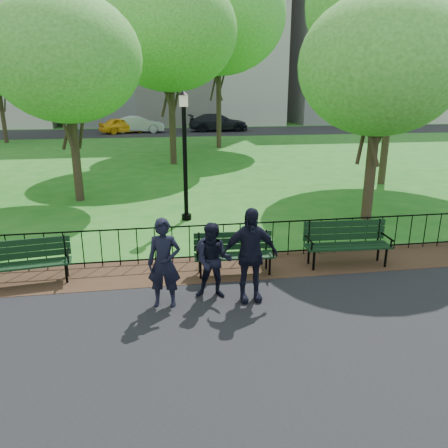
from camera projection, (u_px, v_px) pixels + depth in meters
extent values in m
plane|color=#1F681B|center=(209.00, 299.00, 8.45)|extent=(120.00, 120.00, 0.00)
cube|color=black|center=(246.00, 428.00, 5.24)|extent=(60.00, 9.20, 0.01)
cube|color=#341E15|center=(201.00, 269.00, 9.86)|extent=(60.00, 1.60, 0.01)
cube|color=black|center=(162.00, 132.00, 41.45)|extent=(70.00, 9.00, 0.01)
cylinder|color=black|center=(198.00, 226.00, 10.07)|extent=(24.00, 0.04, 0.04)
cylinder|color=black|center=(198.00, 256.00, 10.30)|extent=(24.00, 0.04, 0.04)
cylinder|color=black|center=(198.00, 243.00, 10.20)|extent=(0.02, 0.02, 0.90)
cube|color=silver|center=(366.00, 21.00, 54.17)|extent=(20.00, 15.00, 24.00)
cube|color=black|center=(234.00, 256.00, 9.48)|extent=(1.75, 0.54, 0.04)
cube|color=black|center=(233.00, 238.00, 9.62)|extent=(1.73, 0.11, 0.43)
cylinder|color=black|center=(201.00, 270.00, 9.29)|extent=(0.05, 0.05, 0.43)
cylinder|color=black|center=(270.00, 267.00, 9.46)|extent=(0.05, 0.05, 0.43)
cylinder|color=black|center=(200.00, 264.00, 9.62)|extent=(0.05, 0.05, 0.43)
cylinder|color=black|center=(266.00, 261.00, 9.79)|extent=(0.05, 0.05, 0.43)
cylinder|color=black|center=(197.00, 250.00, 9.33)|extent=(0.06, 0.54, 0.04)
cylinder|color=black|center=(272.00, 247.00, 9.52)|extent=(0.06, 0.54, 0.04)
ellipsoid|color=black|center=(206.00, 248.00, 9.24)|extent=(0.43, 0.31, 0.46)
cube|color=black|center=(26.00, 265.00, 8.97)|extent=(1.81, 0.70, 0.04)
cube|color=black|center=(26.00, 245.00, 9.10)|extent=(1.75, 0.27, 0.44)
cylinder|color=black|center=(66.00, 274.00, 9.09)|extent=(0.05, 0.05, 0.44)
cylinder|color=black|center=(67.00, 267.00, 9.41)|extent=(0.05, 0.05, 0.44)
cylinder|color=black|center=(68.00, 253.00, 9.15)|extent=(0.11, 0.55, 0.04)
cube|color=black|center=(348.00, 246.00, 9.91)|extent=(1.96, 0.61, 0.04)
cube|color=black|center=(344.00, 227.00, 10.07)|extent=(1.94, 0.14, 0.48)
cylinder|color=black|center=(314.00, 261.00, 9.71)|extent=(0.05, 0.05, 0.48)
cylinder|color=black|center=(386.00, 258.00, 9.89)|extent=(0.05, 0.05, 0.48)
cylinder|color=black|center=(309.00, 254.00, 10.08)|extent=(0.05, 0.05, 0.48)
cylinder|color=black|center=(378.00, 252.00, 10.26)|extent=(0.05, 0.05, 0.48)
cylinder|color=black|center=(309.00, 240.00, 9.76)|extent=(0.07, 0.60, 0.04)
cylinder|color=black|center=(387.00, 237.00, 9.95)|extent=(0.07, 0.60, 0.04)
cylinder|color=black|center=(187.00, 217.00, 13.62)|extent=(0.30, 0.30, 0.17)
cylinder|color=black|center=(185.00, 164.00, 13.13)|extent=(0.13, 0.13, 3.47)
cube|color=beige|center=(183.00, 101.00, 12.59)|extent=(0.24, 0.24, 0.33)
cone|color=black|center=(183.00, 93.00, 12.52)|extent=(0.35, 0.35, 0.13)
cylinder|color=#2D2116|center=(76.00, 159.00, 15.59)|extent=(0.31, 0.31, 3.00)
ellipsoid|color=#3A8929|center=(66.00, 58.00, 14.59)|extent=(5.06, 5.06, 4.30)
cylinder|color=#2D2116|center=(370.00, 175.00, 13.33)|extent=(0.32, 0.32, 2.79)
ellipsoid|color=#3A8929|center=(381.00, 65.00, 12.40)|extent=(4.71, 4.71, 4.00)
cylinder|color=#2D2116|center=(386.00, 133.00, 18.22)|extent=(0.31, 0.31, 4.32)
ellipsoid|color=#3A8929|center=(400.00, 4.00, 16.78)|extent=(7.27, 7.27, 6.18)
cylinder|color=#2D2116|center=(172.00, 126.00, 23.28)|extent=(0.36, 0.36, 4.08)
ellipsoid|color=#3A8929|center=(169.00, 32.00, 21.92)|extent=(6.88, 6.88, 5.85)
cylinder|color=#2D2116|center=(219.00, 109.00, 29.86)|extent=(0.34, 0.34, 5.17)
ellipsoid|color=#3A8929|center=(219.00, 16.00, 28.13)|extent=(8.71, 8.71, 7.40)
cylinder|color=#2D2116|center=(3.00, 118.00, 32.77)|extent=(0.31, 0.31, 3.72)
imported|color=black|center=(164.00, 263.00, 7.97)|extent=(0.68, 0.50, 1.69)
imported|color=black|center=(214.00, 261.00, 8.32)|extent=(0.79, 0.53, 1.50)
imported|color=black|center=(250.00, 255.00, 8.17)|extent=(1.08, 0.46, 1.83)
imported|color=yellow|center=(123.00, 125.00, 40.21)|extent=(4.53, 3.21, 1.43)
imported|color=#B3B6BB|center=(139.00, 124.00, 40.65)|extent=(4.77, 1.82, 1.55)
imported|color=black|center=(218.00, 122.00, 42.17)|extent=(5.71, 2.33, 1.66)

